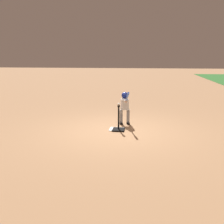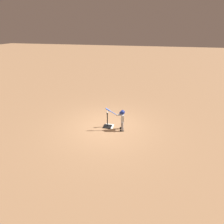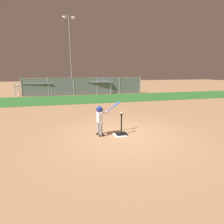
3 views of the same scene
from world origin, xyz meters
name	(u,v)px [view 2 (image 2 of 3)]	position (x,y,z in m)	size (l,w,h in m)	color
ground_plane	(106,126)	(0.00, 0.00, 0.00)	(90.00, 90.00, 0.00)	#99704C
home_plate	(109,126)	(-0.16, -0.03, 0.01)	(0.44, 0.44, 0.02)	white
batting_tee	(107,125)	(-0.09, 0.03, 0.12)	(0.41, 0.37, 0.78)	black
batter_child	(122,118)	(-0.84, 0.16, 0.69)	(0.92, 0.39, 1.20)	gray
baseball	(107,112)	(-0.09, 0.03, 0.82)	(0.07, 0.07, 0.07)	white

